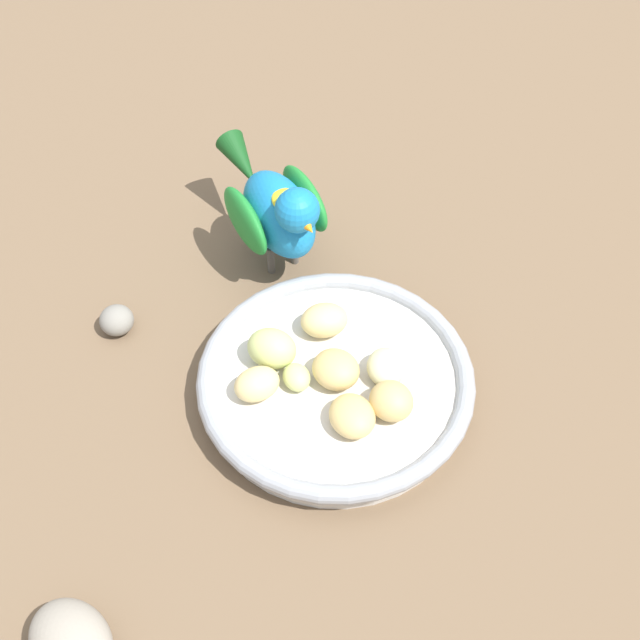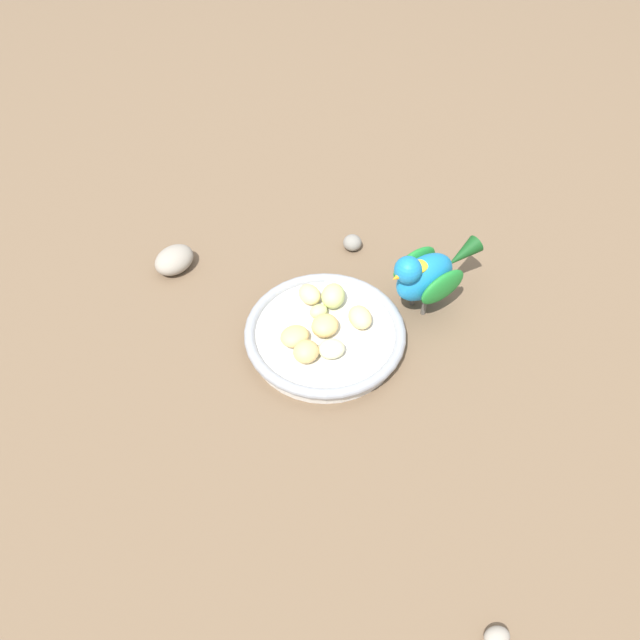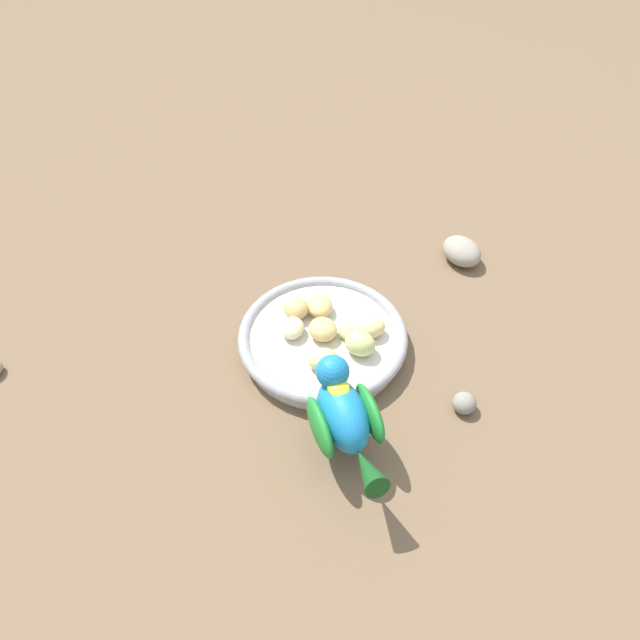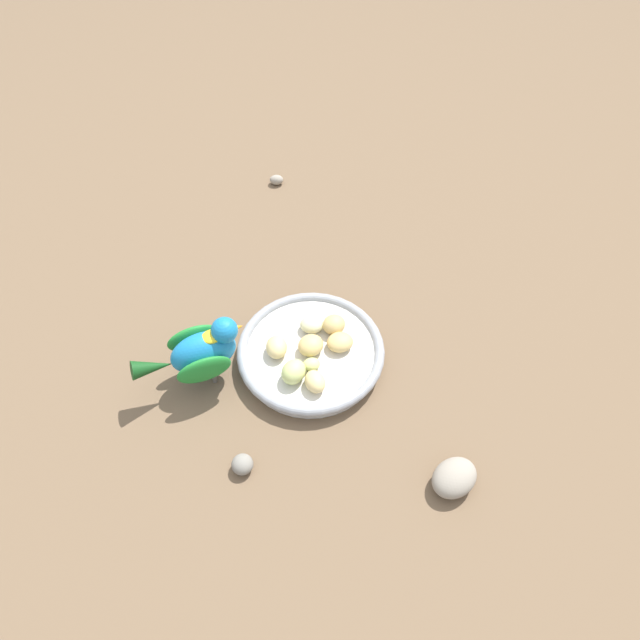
{
  "view_description": "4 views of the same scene",
  "coord_description": "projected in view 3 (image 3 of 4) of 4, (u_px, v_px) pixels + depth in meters",
  "views": [
    {
      "loc": [
        -0.39,
        -0.2,
        0.61
      ],
      "look_at": [
        0.01,
        0.03,
        0.06
      ],
      "focal_mm": 51.25,
      "sensor_mm": 36.0,
      "label": 1
    },
    {
      "loc": [
        0.2,
        -0.53,
        0.7
      ],
      "look_at": [
        -0.02,
        -0.01,
        0.05
      ],
      "focal_mm": 36.45,
      "sensor_mm": 36.0,
      "label": 2
    },
    {
      "loc": [
        0.41,
        0.35,
        0.63
      ],
      "look_at": [
        -0.01,
        0.0,
        0.06
      ],
      "focal_mm": 35.32,
      "sensor_mm": 36.0,
      "label": 3
    },
    {
      "loc": [
        -0.31,
        0.38,
        0.72
      ],
      "look_at": [
        -0.01,
        -0.03,
        0.07
      ],
      "focal_mm": 31.93,
      "sensor_mm": 36.0,
      "label": 4
    }
  ],
  "objects": [
    {
      "name": "feeding_bowl",
      "position": [
        321.0,
        338.0,
        0.82
      ],
      "size": [
        0.22,
        0.22,
        0.03
      ],
      "color": "beige",
      "rests_on": "ground_plane"
    },
    {
      "name": "parrot",
      "position": [
        344.0,
        415.0,
        0.68
      ],
      "size": [
        0.11,
        0.15,
        0.11
      ],
      "rotation": [
        0.0,
        0.0,
        -2.12
      ],
      "color": "#59544C",
      "rests_on": "ground_plane"
    },
    {
      "name": "apple_piece_3",
      "position": [
        320.0,
        306.0,
        0.84
      ],
      "size": [
        0.05,
        0.05,
        0.02
      ],
      "primitive_type": "ellipsoid",
      "rotation": [
        0.0,
        0.0,
        4.02
      ],
      "color": "tan",
      "rests_on": "feeding_bowl"
    },
    {
      "name": "apple_piece_1",
      "position": [
        321.0,
        328.0,
        0.81
      ],
      "size": [
        0.04,
        0.05,
        0.03
      ],
      "primitive_type": "ellipsoid",
      "rotation": [
        0.0,
        0.0,
        1.33
      ],
      "color": "tan",
      "rests_on": "feeding_bowl"
    },
    {
      "name": "pebble_0",
      "position": [
        464.0,
        403.0,
        0.76
      ],
      "size": [
        0.04,
        0.04,
        0.02
      ],
      "primitive_type": "ellipsoid",
      "rotation": [
        0.0,
        0.0,
        5.87
      ],
      "color": "gray",
      "rests_on": "ground_plane"
    },
    {
      "name": "apple_piece_7",
      "position": [
        360.0,
        343.0,
        0.79
      ],
      "size": [
        0.04,
        0.04,
        0.03
      ],
      "primitive_type": "ellipsoid",
      "rotation": [
        0.0,
        0.0,
        1.73
      ],
      "color": "#C6D17A",
      "rests_on": "feeding_bowl"
    },
    {
      "name": "apple_piece_0",
      "position": [
        323.0,
        359.0,
        0.77
      ],
      "size": [
        0.05,
        0.05,
        0.03
      ],
      "primitive_type": "ellipsoid",
      "rotation": [
        0.0,
        0.0,
        5.45
      ],
      "color": "#E5C67F",
      "rests_on": "feeding_bowl"
    },
    {
      "name": "apple_piece_6",
      "position": [
        296.0,
        308.0,
        0.83
      ],
      "size": [
        0.04,
        0.04,
        0.03
      ],
      "primitive_type": "ellipsoid",
      "rotation": [
        0.0,
        0.0,
        1.19
      ],
      "color": "tan",
      "rests_on": "feeding_bowl"
    },
    {
      "name": "ground_plane",
      "position": [
        317.0,
        353.0,
        0.83
      ],
      "size": [
        4.0,
        4.0,
        0.0
      ],
      "primitive_type": "plane",
      "color": "brown"
    },
    {
      "name": "apple_piece_4",
      "position": [
        292.0,
        328.0,
        0.81
      ],
      "size": [
        0.05,
        0.04,
        0.02
      ],
      "primitive_type": "ellipsoid",
      "rotation": [
        0.0,
        0.0,
        3.69
      ],
      "color": "beige",
      "rests_on": "feeding_bowl"
    },
    {
      "name": "apple_piece_5",
      "position": [
        371.0,
        328.0,
        0.81
      ],
      "size": [
        0.05,
        0.04,
        0.02
      ],
      "primitive_type": "ellipsoid",
      "rotation": [
        0.0,
        0.0,
        2.56
      ],
      "color": "#E5C67F",
      "rests_on": "feeding_bowl"
    },
    {
      "name": "rock_large",
      "position": [
        462.0,
        251.0,
        0.94
      ],
      "size": [
        0.07,
        0.08,
        0.04
      ],
      "primitive_type": "ellipsoid",
      "rotation": [
        0.0,
        0.0,
        1.27
      ],
      "color": "gray",
      "rests_on": "ground_plane"
    },
    {
      "name": "apple_piece_2",
      "position": [
        347.0,
        332.0,
        0.81
      ],
      "size": [
        0.03,
        0.03,
        0.02
      ],
      "primitive_type": "ellipsoid",
      "rotation": [
        0.0,
        0.0,
        4.03
      ],
      "color": "#C6D17A",
      "rests_on": "feeding_bowl"
    }
  ]
}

